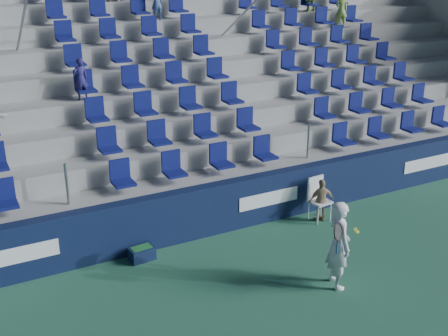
# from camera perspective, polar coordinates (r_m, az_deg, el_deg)

# --- Properties ---
(ground) EXTENTS (70.00, 70.00, 0.00)m
(ground) POSITION_cam_1_polar(r_m,az_deg,el_deg) (10.70, 6.21, -13.57)
(ground) COLOR #296045
(ground) RESTS_ON ground
(sponsor_wall) EXTENTS (24.00, 0.32, 1.20)m
(sponsor_wall) POSITION_cam_1_polar(r_m,az_deg,el_deg) (12.77, -1.52, -4.26)
(sponsor_wall) COLOR #101A3A
(sponsor_wall) RESTS_ON ground
(grandstand) EXTENTS (24.00, 8.17, 6.63)m
(grandstand) POSITION_cam_1_polar(r_m,az_deg,el_deg) (16.74, -9.39, 7.23)
(grandstand) COLOR gray
(grandstand) RESTS_ON ground
(tennis_player) EXTENTS (0.69, 0.73, 1.77)m
(tennis_player) POSITION_cam_1_polar(r_m,az_deg,el_deg) (10.94, 11.57, -7.61)
(tennis_player) COLOR silver
(tennis_player) RESTS_ON ground
(line_judge_chair) EXTENTS (0.50, 0.51, 1.05)m
(line_judge_chair) POSITION_cam_1_polar(r_m,az_deg,el_deg) (13.68, 9.48, -2.76)
(line_judge_chair) COLOR white
(line_judge_chair) RESTS_ON ground
(line_judge) EXTENTS (0.67, 0.39, 1.06)m
(line_judge) POSITION_cam_1_polar(r_m,az_deg,el_deg) (13.59, 9.87, -3.26)
(line_judge) COLOR tan
(line_judge) RESTS_ON ground
(ball_bin) EXTENTS (0.54, 0.38, 0.29)m
(ball_bin) POSITION_cam_1_polar(r_m,az_deg,el_deg) (12.04, -8.35, -8.53)
(ball_bin) COLOR #0F1937
(ball_bin) RESTS_ON ground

